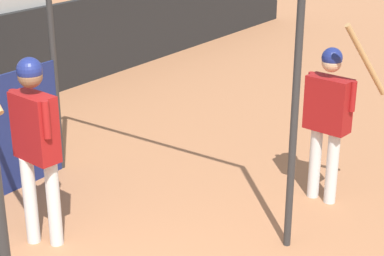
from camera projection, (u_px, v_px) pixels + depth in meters
The scene contains 2 objects.
player_batter at pixel (34, 134), 5.90m from camera, with size 0.57×0.98×2.05m.
player_waiting at pixel (329, 111), 6.79m from camera, with size 0.52×0.83×2.06m.
Camera 1 is at (-2.71, -2.68, 3.32)m, focal length 60.00 mm.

